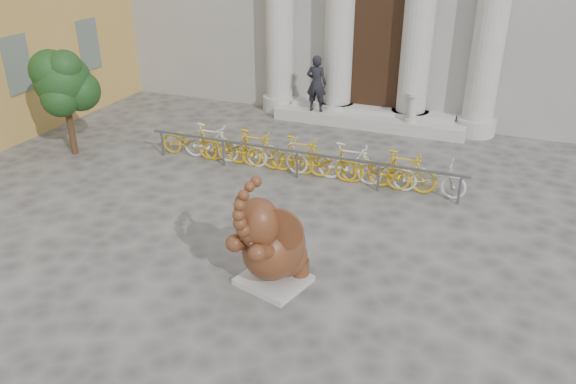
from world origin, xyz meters
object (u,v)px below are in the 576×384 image
at_px(bike_rack, 300,156).
at_px(elephant_statue, 272,245).
at_px(tree, 63,82).
at_px(pedestrian, 316,84).

bearing_deg(bike_rack, elephant_statue, -75.21).
relative_size(bike_rack, tree, 2.86).
bearing_deg(tree, elephant_statue, -25.82).
bearing_deg(elephant_statue, pedestrian, 120.25).
xyz_separation_m(bike_rack, pedestrian, (-1.00, 4.04, 0.74)).
distance_m(tree, pedestrian, 7.37).
xyz_separation_m(elephant_statue, tree, (-7.52, 3.64, 1.21)).
xyz_separation_m(elephant_statue, bike_rack, (-1.24, 4.69, -0.31)).
height_order(elephant_statue, bike_rack, elephant_statue).
relative_size(elephant_statue, pedestrian, 1.26).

